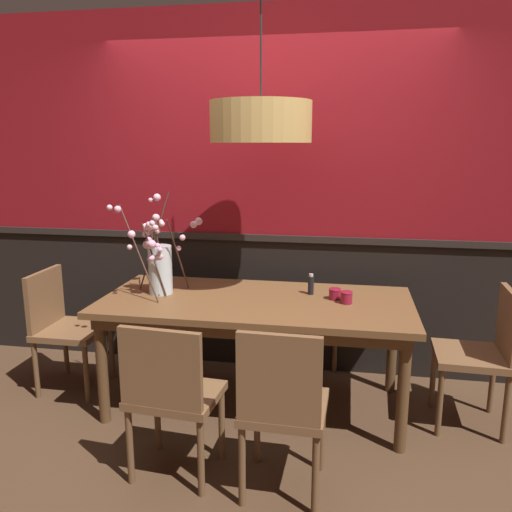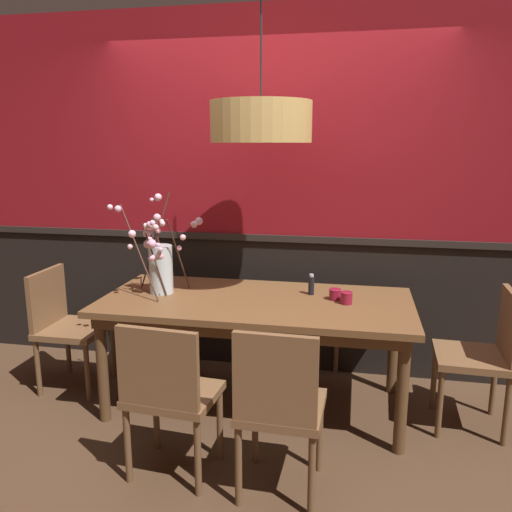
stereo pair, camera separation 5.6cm
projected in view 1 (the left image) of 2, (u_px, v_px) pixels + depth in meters
name	position (u px, v px, depth m)	size (l,w,h in m)	color
ground_plane	(256.00, 405.00, 3.51)	(24.00, 24.00, 0.00)	#4C3321
back_wall	(272.00, 197.00, 3.90)	(5.00, 0.14, 2.72)	black
dining_table	(256.00, 311.00, 3.37)	(2.01, 0.94, 0.75)	brown
chair_near_side_right	(282.00, 403.00, 2.50)	(0.43, 0.44, 0.91)	brown
chair_near_side_left	(170.00, 391.00, 2.64)	(0.48, 0.42, 0.87)	brown
chair_far_side_right	(314.00, 298.00, 4.18)	(0.47, 0.41, 0.92)	brown
chair_head_west_end	(63.00, 323.00, 3.68)	(0.44, 0.45, 0.87)	brown
chair_head_east_end	(484.00, 349.00, 3.16)	(0.45, 0.45, 0.89)	brown
vase_with_blossoms	(159.00, 263.00, 3.43)	(0.55, 0.53, 0.67)	silver
candle_holder_nearer_center	(346.00, 297.00, 3.25)	(0.08, 0.08, 0.08)	maroon
candle_holder_nearer_edge	(335.00, 294.00, 3.34)	(0.08, 0.08, 0.07)	maroon
condiment_bottle	(311.00, 285.00, 3.45)	(0.04, 0.04, 0.14)	black
pendant_lamp	(261.00, 122.00, 3.19)	(0.63, 0.63, 0.97)	tan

